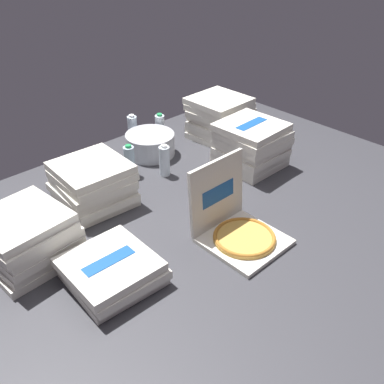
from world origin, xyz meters
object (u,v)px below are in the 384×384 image
at_px(pizza_stack_center_far, 112,271).
at_px(water_bottle_3, 133,129).
at_px(pizza_stack_left_mid, 27,238).
at_px(pizza_stack_right_mid, 251,145).
at_px(open_pizza_box, 236,226).
at_px(water_bottle_1, 164,161).
at_px(ice_bucket, 150,144).
at_px(water_bottle_0, 129,161).
at_px(pizza_stack_left_far, 93,185).
at_px(water_bottle_2, 160,128).
at_px(pizza_stack_right_near, 220,118).

relative_size(pizza_stack_center_far, water_bottle_3, 1.95).
bearing_deg(pizza_stack_left_mid, water_bottle_3, 31.22).
height_order(pizza_stack_right_mid, water_bottle_3, pizza_stack_right_mid).
height_order(open_pizza_box, water_bottle_3, open_pizza_box).
xyz_separation_m(water_bottle_1, water_bottle_3, (0.14, 0.53, 0.00)).
distance_m(pizza_stack_center_far, ice_bucket, 1.27).
relative_size(pizza_stack_left_mid, water_bottle_3, 2.05).
bearing_deg(pizza_stack_right_mid, ice_bucket, 123.00).
relative_size(open_pizza_box, water_bottle_0, 1.95).
xyz_separation_m(pizza_stack_center_far, water_bottle_1, (0.81, 0.58, 0.04)).
height_order(pizza_stack_center_far, water_bottle_0, water_bottle_0).
bearing_deg(pizza_stack_left_mid, pizza_stack_left_far, 21.57).
bearing_deg(water_bottle_2, ice_bucket, -147.96).
height_order(pizza_stack_right_mid, water_bottle_1, pizza_stack_right_mid).
xyz_separation_m(pizza_stack_right_mid, ice_bucket, (-0.38, 0.59, -0.08)).
height_order(pizza_stack_left_far, water_bottle_1, pizza_stack_left_far).
bearing_deg(pizza_stack_left_mid, water_bottle_0, 21.06).
bearing_deg(water_bottle_1, water_bottle_0, 136.81).
relative_size(pizza_stack_left_far, pizza_stack_center_far, 1.02).
bearing_deg(water_bottle_3, water_bottle_1, -105.03).
relative_size(water_bottle_1, water_bottle_2, 1.00).
relative_size(water_bottle_0, water_bottle_1, 1.00).
distance_m(pizza_stack_left_far, water_bottle_3, 0.83).
height_order(water_bottle_0, water_bottle_1, same).
relative_size(pizza_stack_center_far, water_bottle_2, 1.95).
relative_size(water_bottle_1, water_bottle_3, 1.00).
xyz_separation_m(open_pizza_box, water_bottle_3, (0.30, 1.29, 0.02)).
distance_m(pizza_stack_left_mid, water_bottle_0, 0.91).
distance_m(pizza_stack_left_mid, water_bottle_2, 1.44).
bearing_deg(pizza_stack_center_far, pizza_stack_left_far, 64.07).
height_order(open_pizza_box, pizza_stack_center_far, open_pizza_box).
xyz_separation_m(pizza_stack_left_mid, water_bottle_3, (1.16, 0.70, -0.03)).
height_order(pizza_stack_left_far, pizza_stack_right_near, pizza_stack_right_near).
bearing_deg(pizza_stack_left_far, ice_bucket, 22.68).
xyz_separation_m(ice_bucket, water_bottle_3, (0.03, 0.24, 0.03)).
bearing_deg(pizza_stack_right_mid, water_bottle_2, 105.33).
height_order(water_bottle_0, water_bottle_3, same).
bearing_deg(pizza_stack_right_near, water_bottle_1, -167.87).
distance_m(water_bottle_2, water_bottle_3, 0.20).
xyz_separation_m(ice_bucket, water_bottle_1, (-0.11, -0.29, 0.03)).
height_order(pizza_stack_right_near, water_bottle_2, pizza_stack_right_near).
distance_m(open_pizza_box, ice_bucket, 1.08).
bearing_deg(pizza_stack_left_far, pizza_stack_right_mid, -17.93).
bearing_deg(ice_bucket, pizza_stack_center_far, -136.78).
xyz_separation_m(pizza_stack_left_far, pizza_stack_center_far, (-0.29, -0.60, -0.07)).
relative_size(ice_bucket, water_bottle_1, 1.60).
distance_m(pizza_stack_right_near, water_bottle_3, 0.66).
bearing_deg(ice_bucket, water_bottle_0, -154.43).
xyz_separation_m(pizza_stack_right_near, water_bottle_1, (-0.67, -0.14, -0.05)).
height_order(pizza_stack_left_mid, water_bottle_1, pizza_stack_left_mid).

